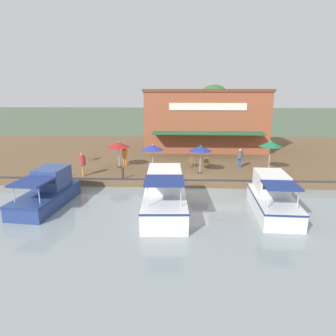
{
  "coord_description": "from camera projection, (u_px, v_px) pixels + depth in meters",
  "views": [
    {
      "loc": [
        20.78,
        -0.78,
        6.92
      ],
      "look_at": [
        -1.0,
        -1.8,
        1.3
      ],
      "focal_mm": 32.0,
      "sensor_mm": 36.0,
      "label": 1
    }
  ],
  "objects": [
    {
      "name": "ground_plane",
      "position": [
        192.0,
        189.0,
        21.79
      ],
      "size": [
        220.0,
        220.0,
        0.0
      ],
      "primitive_type": "plane",
      "color": "#4C5B47"
    },
    {
      "name": "quay_deck",
      "position": [
        189.0,
        154.0,
        32.36
      ],
      "size": [
        22.0,
        56.0,
        0.6
      ],
      "primitive_type": "cube",
      "color": "brown",
      "rests_on": "ground"
    },
    {
      "name": "quay_edge_fender",
      "position": [
        192.0,
        180.0,
        21.73
      ],
      "size": [
        0.2,
        50.4,
        0.1
      ],
      "primitive_type": "cube",
      "color": "#2D2D33",
      "rests_on": "quay_deck"
    },
    {
      "name": "waterfront_restaurant",
      "position": [
        205.0,
        119.0,
        33.79
      ],
      "size": [
        9.59,
        13.07,
        6.51
      ],
      "color": "brown",
      "rests_on": "quay_deck"
    },
    {
      "name": "patio_umbrella_back_row",
      "position": [
        152.0,
        147.0,
        23.26
      ],
      "size": [
        1.75,
        1.75,
        2.32
      ],
      "color": "#B7B7B7",
      "rests_on": "quay_deck"
    },
    {
      "name": "patio_umbrella_mid_patio_left",
      "position": [
        118.0,
        145.0,
        25.05
      ],
      "size": [
        1.91,
        1.91,
        2.23
      ],
      "color": "#B7B7B7",
      "rests_on": "quay_deck"
    },
    {
      "name": "patio_umbrella_mid_patio_right",
      "position": [
        271.0,
        144.0,
        23.85
      ],
      "size": [
        1.79,
        1.79,
        2.49
      ],
      "color": "#B7B7B7",
      "rests_on": "quay_deck"
    },
    {
      "name": "patio_umbrella_far_corner",
      "position": [
        201.0,
        149.0,
        23.27
      ],
      "size": [
        1.73,
        1.73,
        2.24
      ],
      "color": "#B7B7B7",
      "rests_on": "quay_deck"
    },
    {
      "name": "cafe_chair_back_row_seat",
      "position": [
        91.0,
        155.0,
        28.19
      ],
      "size": [
        0.54,
        0.54,
        0.85
      ],
      "color": "brown",
      "rests_on": "quay_deck"
    },
    {
      "name": "cafe_chair_far_corner_seat",
      "position": [
        207.0,
        162.0,
        25.55
      ],
      "size": [
        0.55,
        0.55,
        0.85
      ],
      "color": "brown",
      "rests_on": "quay_deck"
    },
    {
      "name": "cafe_chair_under_first_umbrella",
      "position": [
        191.0,
        162.0,
        25.57
      ],
      "size": [
        0.54,
        0.54,
        0.85
      ],
      "color": "brown",
      "rests_on": "quay_deck"
    },
    {
      "name": "person_near_entrance",
      "position": [
        125.0,
        154.0,
        25.83
      ],
      "size": [
        0.47,
        0.47,
        1.66
      ],
      "color": "orange",
      "rests_on": "quay_deck"
    },
    {
      "name": "person_mid_patio",
      "position": [
        82.0,
        161.0,
        22.68
      ],
      "size": [
        0.51,
        0.51,
        1.8
      ],
      "color": "orange",
      "rests_on": "quay_deck"
    },
    {
      "name": "person_at_quay_edge",
      "position": [
        240.0,
        156.0,
        25.2
      ],
      "size": [
        0.46,
        0.46,
        1.62
      ],
      "color": "#2D5193",
      "rests_on": "quay_deck"
    },
    {
      "name": "motorboat_second_along",
      "position": [
        51.0,
        191.0,
        18.77
      ],
      "size": [
        6.3,
        2.66,
        2.2
      ],
      "color": "navy",
      "rests_on": "river_water"
    },
    {
      "name": "motorboat_far_downstream",
      "position": [
        165.0,
        195.0,
        17.55
      ],
      "size": [
        6.6,
        2.68,
        2.49
      ],
      "color": "white",
      "rests_on": "river_water"
    },
    {
      "name": "motorboat_nearest_quay",
      "position": [
        271.0,
        197.0,
        17.59
      ],
      "size": [
        5.98,
        2.33,
        2.21
      ],
      "color": "silver",
      "rests_on": "river_water"
    },
    {
      "name": "mooring_post",
      "position": [
        123.0,
        173.0,
        22.11
      ],
      "size": [
        0.22,
        0.22,
        0.84
      ],
      "color": "#473323",
      "rests_on": "quay_deck"
    },
    {
      "name": "tree_behind_restaurant",
      "position": [
        213.0,
        104.0,
        38.57
      ],
      "size": [
        4.76,
        4.53,
        7.13
      ],
      "color": "brown",
      "rests_on": "quay_deck"
    }
  ]
}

